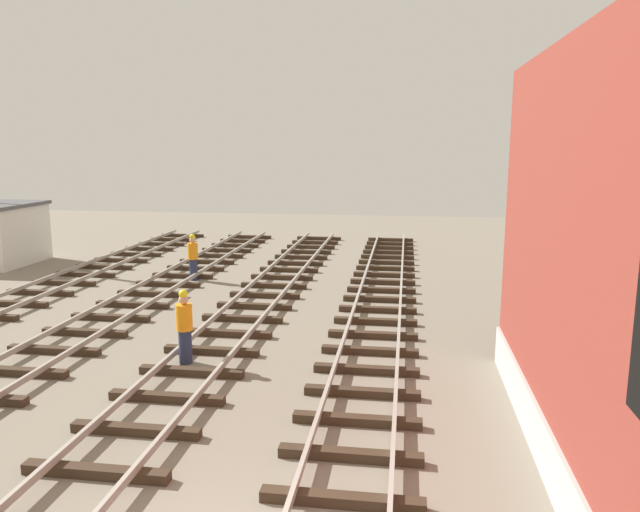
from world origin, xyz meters
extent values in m
cube|color=#38281C|center=(1.24, 2.01, 0.09)|extent=(2.50, 0.24, 0.18)
cube|color=#38281C|center=(1.24, 3.35, 0.09)|extent=(2.50, 0.24, 0.18)
cube|color=#38281C|center=(1.24, 4.69, 0.09)|extent=(2.50, 0.24, 0.18)
cube|color=#38281C|center=(1.24, 6.03, 0.09)|extent=(2.50, 0.24, 0.18)
cube|color=#38281C|center=(1.24, 7.38, 0.09)|extent=(2.50, 0.24, 0.18)
cube|color=#38281C|center=(1.24, 8.72, 0.09)|extent=(2.50, 0.24, 0.18)
cube|color=#38281C|center=(1.24, 10.06, 0.09)|extent=(2.50, 0.24, 0.18)
cube|color=#38281C|center=(1.24, 11.40, 0.09)|extent=(2.50, 0.24, 0.18)
cube|color=#38281C|center=(1.24, 12.74, 0.09)|extent=(2.50, 0.24, 0.18)
cube|color=#38281C|center=(1.24, 14.08, 0.09)|extent=(2.50, 0.24, 0.18)
cube|color=#38281C|center=(1.24, 15.42, 0.09)|extent=(2.50, 0.24, 0.18)
cube|color=#38281C|center=(1.24, 16.76, 0.09)|extent=(2.50, 0.24, 0.18)
cube|color=#38281C|center=(1.24, 18.10, 0.09)|extent=(2.50, 0.24, 0.18)
cube|color=#38281C|center=(1.24, 19.45, 0.09)|extent=(2.50, 0.24, 0.18)
cube|color=#38281C|center=(1.24, 20.79, 0.09)|extent=(2.50, 0.24, 0.18)
cube|color=#38281C|center=(1.24, 22.13, 0.09)|extent=(2.50, 0.24, 0.18)
cube|color=#38281C|center=(1.24, 23.47, 0.09)|extent=(2.50, 0.24, 0.18)
cube|color=#38281C|center=(1.24, 24.81, 0.09)|extent=(2.50, 0.24, 0.18)
cube|color=#38281C|center=(1.24, 26.15, 0.09)|extent=(2.50, 0.24, 0.18)
cube|color=#38281C|center=(1.24, 27.49, 0.09)|extent=(2.50, 0.24, 0.18)
cube|color=#38281C|center=(-2.81, 2.22, 0.09)|extent=(2.50, 0.24, 0.18)
cube|color=#38281C|center=(-2.81, 3.71, 0.09)|extent=(2.50, 0.24, 0.18)
cube|color=#38281C|center=(-2.81, 5.19, 0.09)|extent=(2.50, 0.24, 0.18)
cube|color=#38281C|center=(-2.81, 6.67, 0.09)|extent=(2.50, 0.24, 0.18)
cube|color=#38281C|center=(-2.81, 8.15, 0.09)|extent=(2.50, 0.24, 0.18)
cube|color=#38281C|center=(-2.81, 9.63, 0.09)|extent=(2.50, 0.24, 0.18)
cube|color=#38281C|center=(-2.81, 11.12, 0.09)|extent=(2.50, 0.24, 0.18)
cube|color=#38281C|center=(-2.81, 12.60, 0.09)|extent=(2.50, 0.24, 0.18)
cube|color=#38281C|center=(-2.81, 14.08, 0.09)|extent=(2.50, 0.24, 0.18)
cube|color=#38281C|center=(-2.81, 15.56, 0.09)|extent=(2.50, 0.24, 0.18)
cube|color=#38281C|center=(-2.81, 17.05, 0.09)|extent=(2.50, 0.24, 0.18)
cube|color=#38281C|center=(-2.81, 18.53, 0.09)|extent=(2.50, 0.24, 0.18)
cube|color=#38281C|center=(-2.81, 20.01, 0.09)|extent=(2.50, 0.24, 0.18)
cube|color=#38281C|center=(-2.81, 21.49, 0.09)|extent=(2.50, 0.24, 0.18)
cube|color=#38281C|center=(-2.81, 22.98, 0.09)|extent=(2.50, 0.24, 0.18)
cube|color=#38281C|center=(-2.81, 24.46, 0.09)|extent=(2.50, 0.24, 0.18)
cube|color=#38281C|center=(-2.81, 25.94, 0.09)|extent=(2.50, 0.24, 0.18)
cube|color=#38281C|center=(-2.81, 27.42, 0.09)|extent=(2.50, 0.24, 0.18)
cube|color=#38281C|center=(-6.87, 6.09, 0.09)|extent=(2.50, 0.24, 0.18)
cube|color=#38281C|center=(-6.87, 7.61, 0.09)|extent=(2.50, 0.24, 0.18)
cube|color=#38281C|center=(-6.87, 9.13, 0.09)|extent=(2.50, 0.24, 0.18)
cube|color=#38281C|center=(-6.87, 10.66, 0.09)|extent=(2.50, 0.24, 0.18)
cube|color=#38281C|center=(-6.87, 12.18, 0.09)|extent=(2.50, 0.24, 0.18)
cube|color=#38281C|center=(-6.87, 13.70, 0.09)|extent=(2.50, 0.24, 0.18)
cube|color=#38281C|center=(-6.87, 15.22, 0.09)|extent=(2.50, 0.24, 0.18)
cube|color=#38281C|center=(-6.87, 16.75, 0.09)|extent=(2.50, 0.24, 0.18)
cube|color=#38281C|center=(-6.87, 18.27, 0.09)|extent=(2.50, 0.24, 0.18)
cube|color=#38281C|center=(-6.87, 19.79, 0.09)|extent=(2.50, 0.24, 0.18)
cube|color=#38281C|center=(-6.87, 21.31, 0.09)|extent=(2.50, 0.24, 0.18)
cube|color=#38281C|center=(-6.87, 22.83, 0.09)|extent=(2.50, 0.24, 0.18)
cube|color=#38281C|center=(-6.87, 24.36, 0.09)|extent=(2.50, 0.24, 0.18)
cube|color=#38281C|center=(-6.87, 25.88, 0.09)|extent=(2.50, 0.24, 0.18)
cube|color=#38281C|center=(-6.87, 27.40, 0.09)|extent=(2.50, 0.24, 0.18)
cube|color=#38281C|center=(-10.92, 11.73, 0.09)|extent=(2.50, 0.24, 0.18)
cube|color=#38281C|center=(-10.92, 13.30, 0.09)|extent=(2.50, 0.24, 0.18)
cube|color=#38281C|center=(-10.92, 14.86, 0.09)|extent=(2.50, 0.24, 0.18)
cube|color=#38281C|center=(-10.92, 16.43, 0.09)|extent=(2.50, 0.24, 0.18)
cube|color=#38281C|center=(-10.92, 17.99, 0.09)|extent=(2.50, 0.24, 0.18)
cube|color=#38281C|center=(-10.92, 19.56, 0.09)|extent=(2.50, 0.24, 0.18)
cube|color=#38281C|center=(-10.92, 21.12, 0.09)|extent=(2.50, 0.24, 0.18)
cube|color=#38281C|center=(-10.92, 22.69, 0.09)|extent=(2.50, 0.24, 0.18)
cube|color=#38281C|center=(-10.92, 24.25, 0.09)|extent=(2.50, 0.24, 0.18)
cube|color=#38281C|center=(-10.92, 25.82, 0.09)|extent=(2.50, 0.24, 0.18)
cube|color=#38281C|center=(-10.92, 27.38, 0.09)|extent=(2.50, 0.24, 0.18)
cylinder|color=#262D4C|center=(-3.24, 7.45, 0.42)|extent=(0.32, 0.32, 0.85)
cylinder|color=orange|center=(-3.24, 7.45, 1.18)|extent=(0.40, 0.40, 0.65)
sphere|color=tan|center=(-3.24, 7.45, 1.62)|extent=(0.24, 0.24, 0.24)
sphere|color=yellow|center=(-3.24, 7.45, 1.76)|extent=(0.22, 0.22, 0.22)
cylinder|color=#262D4C|center=(-6.28, 16.44, 0.42)|extent=(0.32, 0.32, 0.85)
cylinder|color=orange|center=(-6.28, 16.44, 1.18)|extent=(0.40, 0.40, 0.65)
sphere|color=tan|center=(-6.28, 16.44, 1.62)|extent=(0.24, 0.24, 0.24)
sphere|color=yellow|center=(-6.28, 16.44, 1.76)|extent=(0.22, 0.22, 0.22)
camera|label=1|loc=(2.09, -6.17, 5.33)|focal=33.87mm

